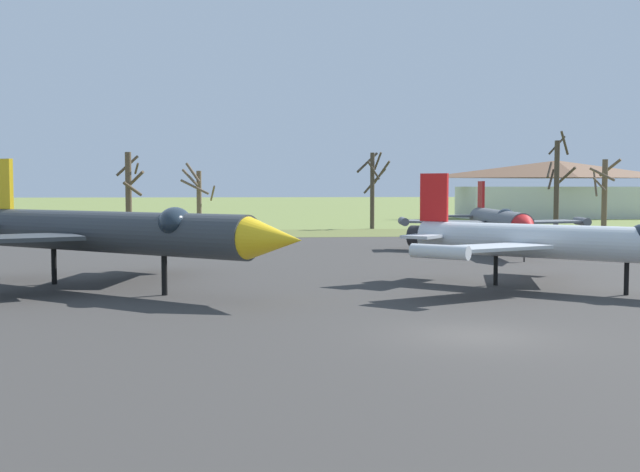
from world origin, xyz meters
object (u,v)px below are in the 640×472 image
at_px(jet_fighter_front_left, 112,231).
at_px(jet_fighter_rear_left, 567,242).
at_px(info_placard_rear_center, 524,251).
at_px(jet_fighter_rear_center, 499,221).
at_px(visitor_building, 556,190).

relative_size(jet_fighter_front_left, jet_fighter_rear_left, 1.17).
bearing_deg(jet_fighter_front_left, jet_fighter_rear_left, -6.55).
relative_size(info_placard_rear_center, jet_fighter_rear_left, 0.08).
bearing_deg(jet_fighter_rear_left, jet_fighter_rear_center, 79.09).
xyz_separation_m(jet_fighter_front_left, jet_fighter_rear_left, (18.35, -2.11, -0.41)).
bearing_deg(jet_fighter_front_left, jet_fighter_rear_center, 36.77).
height_order(info_placard_rear_center, jet_fighter_rear_left, jet_fighter_rear_left).
distance_m(jet_fighter_rear_center, visitor_building, 59.55).
xyz_separation_m(info_placard_rear_center, visitor_building, (27.22, 59.97, 3.17)).
bearing_deg(visitor_building, jet_fighter_rear_center, -116.33).
xyz_separation_m(jet_fighter_front_left, visitor_building, (48.32, 69.72, 1.40)).
xyz_separation_m(jet_fighter_rear_center, jet_fighter_rear_left, (-3.56, -18.48, -0.04)).
relative_size(info_placard_rear_center, visitor_building, 0.04).
height_order(info_placard_rear_center, visitor_building, visitor_building).
xyz_separation_m(jet_fighter_rear_center, info_placard_rear_center, (-0.82, -6.63, -1.40)).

